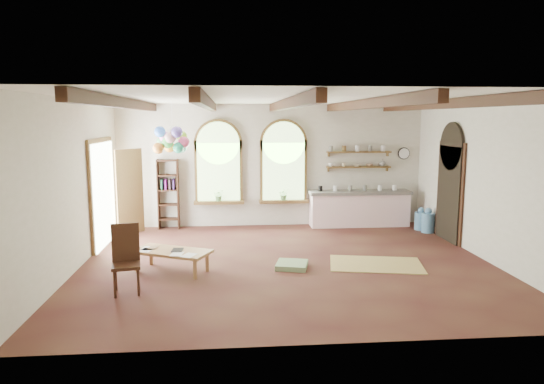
{
  "coord_description": "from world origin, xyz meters",
  "views": [
    {
      "loc": [
        -1.09,
        -9.19,
        2.83
      ],
      "look_at": [
        -0.25,
        0.6,
        1.33
      ],
      "focal_mm": 32.0,
      "sensor_mm": 36.0,
      "label": 1
    }
  ],
  "objects": [
    {
      "name": "shelf_bowl_b",
      "position": [
        2.6,
        3.38,
        1.6
      ],
      "size": [
        0.2,
        0.2,
        0.06
      ],
      "primitive_type": "imported",
      "color": "#8C664C",
      "rests_on": "wall_shelf_lower"
    },
    {
      "name": "bookshelf",
      "position": [
        -2.7,
        3.32,
        0.9
      ],
      "size": [
        0.53,
        0.32,
        1.8
      ],
      "color": "#351A11",
      "rests_on": "floor"
    },
    {
      "name": "water_jug_b",
      "position": [
        3.82,
        2.3,
        0.27
      ],
      "size": [
        0.32,
        0.32,
        0.63
      ],
      "color": "#5385B2",
      "rests_on": "floor"
    },
    {
      "name": "floor",
      "position": [
        0.0,
        0.0,
        0.0
      ],
      "size": [
        8.0,
        8.0,
        0.0
      ],
      "primitive_type": "plane",
      "color": "#523021",
      "rests_on": "ground"
    },
    {
      "name": "tablet",
      "position": [
        -2.09,
        -0.35,
        0.41
      ],
      "size": [
        0.22,
        0.3,
        0.01
      ],
      "primitive_type": "cube",
      "rotation": [
        0.0,
        0.0,
        -0.07
      ],
      "color": "black",
      "rests_on": "coffee_table"
    },
    {
      "name": "coffee_table",
      "position": [
        -2.2,
        -0.34,
        0.36
      ],
      "size": [
        1.57,
        1.19,
        0.41
      ],
      "color": "#A87D4D",
      "rests_on": "floor"
    },
    {
      "name": "wall_shelf_upper",
      "position": [
        2.3,
        3.38,
        1.95
      ],
      "size": [
        1.7,
        0.24,
        0.04
      ],
      "primitive_type": "cube",
      "color": "brown",
      "rests_on": "wall_back"
    },
    {
      "name": "kitchen_counter",
      "position": [
        2.3,
        3.2,
        0.48
      ],
      "size": [
        2.68,
        0.62,
        0.94
      ],
      "color": "white",
      "rests_on": "floor"
    },
    {
      "name": "floor_cushion",
      "position": [
        0.06,
        -0.3,
        0.05
      ],
      "size": [
        0.7,
        0.7,
        0.1
      ],
      "primitive_type": "cube",
      "rotation": [
        0.0,
        0.0,
        -0.25
      ],
      "color": "gray",
      "rests_on": "floor"
    },
    {
      "name": "wall_shelf_lower",
      "position": [
        2.3,
        3.38,
        1.55
      ],
      "size": [
        1.7,
        0.24,
        0.04
      ],
      "primitive_type": "cube",
      "color": "brown",
      "rests_on": "wall_back"
    },
    {
      "name": "water_jug_a",
      "position": [
        3.75,
        2.6,
        0.25
      ],
      "size": [
        0.3,
        0.3,
        0.59
      ],
      "color": "#5385B2",
      "rests_on": "floor"
    },
    {
      "name": "right_doorway",
      "position": [
        3.95,
        1.5,
        1.1
      ],
      "size": [
        0.1,
        1.3,
        2.4
      ],
      "primitive_type": "cube",
      "color": "black",
      "rests_on": "floor"
    },
    {
      "name": "side_chair",
      "position": [
        -2.8,
        -1.4,
        0.32
      ],
      "size": [
        0.52,
        0.52,
        1.12
      ],
      "color": "#351A11",
      "rests_on": "floor"
    },
    {
      "name": "window_right",
      "position": [
        0.3,
        3.43,
        1.63
      ],
      "size": [
        1.3,
        0.28,
        2.2
      ],
      "color": "brown",
      "rests_on": "floor"
    },
    {
      "name": "floor_mat",
      "position": [
        1.72,
        -0.26,
        0.01
      ],
      "size": [
        1.94,
        1.41,
        0.02
      ],
      "primitive_type": "cube",
      "rotation": [
        0.0,
        0.0,
        -0.2
      ],
      "color": "tan",
      "rests_on": "floor"
    },
    {
      "name": "shelf_vase",
      "position": [
        2.95,
        3.38,
        1.67
      ],
      "size": [
        0.18,
        0.18,
        0.19
      ],
      "primitive_type": "imported",
      "color": "slate",
      "rests_on": "wall_shelf_lower"
    },
    {
      "name": "table_book",
      "position": [
        -2.65,
        -0.14,
        0.42
      ],
      "size": [
        0.18,
        0.24,
        0.02
      ],
      "primitive_type": "imported",
      "rotation": [
        0.0,
        0.0,
        -0.12
      ],
      "color": "olive",
      "rests_on": "coffee_table"
    },
    {
      "name": "shelf_cup_b",
      "position": [
        1.9,
        3.38,
        1.62
      ],
      "size": [
        0.1,
        0.1,
        0.09
      ],
      "primitive_type": "imported",
      "color": "beige",
      "rests_on": "wall_shelf_lower"
    },
    {
      "name": "potted_plant_left",
      "position": [
        -1.4,
        3.32,
        0.85
      ],
      "size": [
        0.27,
        0.23,
        0.3
      ],
      "primitive_type": "imported",
      "color": "#598C4C",
      "rests_on": "window_left"
    },
    {
      "name": "shelf_bowl_a",
      "position": [
        2.25,
        3.38,
        1.6
      ],
      "size": [
        0.22,
        0.22,
        0.05
      ],
      "primitive_type": "imported",
      "color": "beige",
      "rests_on": "wall_shelf_lower"
    },
    {
      "name": "window_left",
      "position": [
        -1.4,
        3.43,
        1.63
      ],
      "size": [
        1.3,
        0.28,
        2.2
      ],
      "color": "brown",
      "rests_on": "floor"
    },
    {
      "name": "shelf_cup_a",
      "position": [
        1.55,
        3.38,
        1.62
      ],
      "size": [
        0.12,
        0.1,
        0.1
      ],
      "primitive_type": "imported",
      "color": "white",
      "rests_on": "wall_shelf_lower"
    },
    {
      "name": "left_doorway",
      "position": [
        -3.95,
        1.8,
        1.15
      ],
      "size": [
        0.1,
        1.9,
        2.5
      ],
      "primitive_type": "cube",
      "color": "brown",
      "rests_on": "floor"
    },
    {
      "name": "potted_plant_right",
      "position": [
        0.3,
        3.32,
        0.85
      ],
      "size": [
        0.27,
        0.23,
        0.3
      ],
      "primitive_type": "imported",
      "color": "#598C4C",
      "rests_on": "window_right"
    },
    {
      "name": "wall_clock",
      "position": [
        3.55,
        3.45,
        1.9
      ],
      "size": [
        0.32,
        0.04,
        0.32
      ],
      "primitive_type": "cylinder",
      "rotation": [
        1.57,
        0.0,
        0.0
      ],
      "color": "black",
      "rests_on": "wall_back"
    },
    {
      "name": "ceiling_beams",
      "position": [
        0.0,
        0.0,
        3.1
      ],
      "size": [
        6.2,
        6.8,
        0.18
      ],
      "primitive_type": null,
      "color": "#351A11",
      "rests_on": "ceiling"
    },
    {
      "name": "balloon_cluster",
      "position": [
        -2.41,
        2.06,
        2.33
      ],
      "size": [
        0.82,
        0.91,
        1.16
      ],
      "color": "silver",
      "rests_on": "floor"
    }
  ]
}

